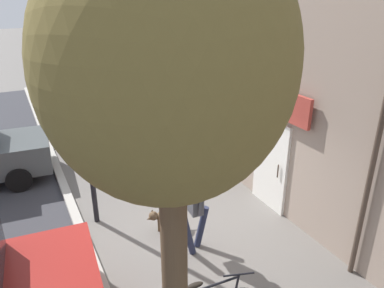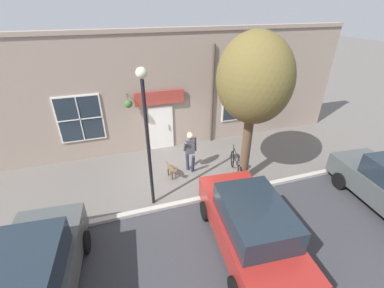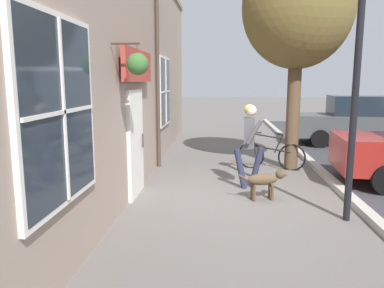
# 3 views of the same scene
# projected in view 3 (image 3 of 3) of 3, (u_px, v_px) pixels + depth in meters

# --- Properties ---
(ground_plane) EXTENTS (90.00, 90.00, 0.00)m
(ground_plane) POSITION_uv_depth(u_px,v_px,m) (244.00, 194.00, 7.60)
(ground_plane) COLOR #66605B
(storefront_facade) EXTENTS (0.95, 18.00, 5.33)m
(storefront_facade) POSITION_uv_depth(u_px,v_px,m) (127.00, 60.00, 7.33)
(storefront_facade) COLOR gray
(storefront_facade) RESTS_ON ground_plane
(pedestrian_walking) EXTENTS (0.67, 0.57, 1.79)m
(pedestrian_walking) POSITION_uv_depth(u_px,v_px,m) (249.00, 137.00, 7.89)
(pedestrian_walking) COLOR #282D47
(pedestrian_walking) RESTS_ON ground_plane
(dog_on_leash) EXTENTS (0.99, 0.38, 0.61)m
(dog_on_leash) POSITION_uv_depth(u_px,v_px,m) (265.00, 179.00, 7.18)
(dog_on_leash) COLOR brown
(dog_on_leash) RESTS_ON ground_plane
(street_tree_by_curb) EXTENTS (2.71, 2.44, 5.53)m
(street_tree_by_curb) POSITION_uv_depth(u_px,v_px,m) (299.00, 12.00, 9.12)
(street_tree_by_curb) COLOR brown
(street_tree_by_curb) RESTS_ON ground_plane
(leaning_bicycle) EXTENTS (1.71, 0.44, 1.00)m
(leaning_bicycle) POSITION_uv_depth(u_px,v_px,m) (271.00, 155.00, 9.68)
(leaning_bicycle) COLOR black
(leaning_bicycle) RESTS_ON ground_plane
(parked_car_far_end) EXTENTS (4.43, 2.20, 1.75)m
(parked_car_far_end) POSITION_uv_depth(u_px,v_px,m) (357.00, 120.00, 13.31)
(parked_car_far_end) COLOR #474C4C
(parked_car_far_end) RESTS_ON ground_plane
(street_lamp) EXTENTS (0.32, 0.32, 4.72)m
(street_lamp) POSITION_uv_depth(u_px,v_px,m) (360.00, 26.00, 5.66)
(street_lamp) COLOR black
(street_lamp) RESTS_ON ground_plane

